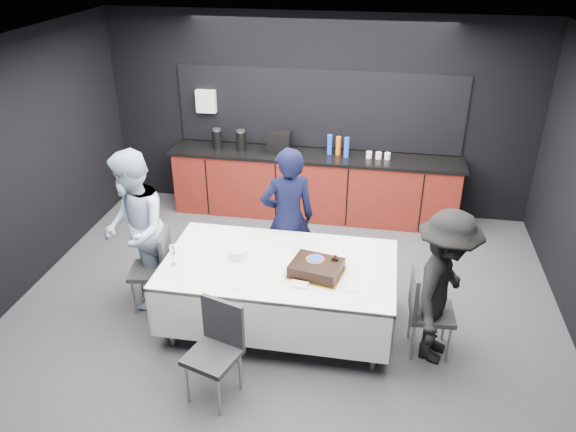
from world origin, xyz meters
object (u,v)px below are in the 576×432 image
object	(u,v)px
chair_right	(424,305)
person_center	(288,219)
party_table	(279,274)
cake_assembly	(316,268)
person_left	(135,230)
plate_stack	(238,253)
champagne_flute	(172,251)
chair_left	(157,264)
person_right	(443,288)
chair_near	(217,343)

from	to	relation	value
chair_right	person_center	size ratio (longest dim) A/B	0.54
party_table	cake_assembly	size ratio (longest dim) A/B	3.99
chair_right	person_left	xyz separation A→B (m)	(-3.05, 0.31, 0.35)
plate_stack	champagne_flute	world-z (taller)	champagne_flute
cake_assembly	plate_stack	size ratio (longest dim) A/B	2.84
champagne_flute	chair_left	xyz separation A→B (m)	(-0.34, 0.34, -0.40)
plate_stack	person_center	world-z (taller)	person_center
cake_assembly	chair_left	size ratio (longest dim) A/B	0.63
person_center	person_left	bearing A→B (deg)	-1.27
cake_assembly	champagne_flute	size ratio (longest dim) A/B	2.60
cake_assembly	chair_left	xyz separation A→B (m)	(-1.76, 0.25, -0.31)
chair_left	person_right	xyz separation A→B (m)	(2.96, -0.30, 0.25)
chair_near	person_left	size ratio (longest dim) A/B	0.52
chair_right	cake_assembly	bearing A→B (deg)	-179.52
cake_assembly	plate_stack	xyz separation A→B (m)	(-0.83, 0.16, -0.01)
party_table	person_left	xyz separation A→B (m)	(-1.61, 0.19, 0.25)
plate_stack	chair_left	distance (m)	0.99
cake_assembly	party_table	bearing A→B (deg)	161.56
person_center	person_left	xyz separation A→B (m)	(-1.55, -0.61, 0.04)
party_table	plate_stack	xyz separation A→B (m)	(-0.43, 0.03, 0.19)
party_table	plate_stack	size ratio (longest dim) A/B	11.31
chair_near	person_left	bearing A→B (deg)	136.06
plate_stack	person_center	xyz separation A→B (m)	(0.38, 0.77, 0.02)
champagne_flute	person_center	bearing A→B (deg)	46.57
party_table	chair_near	xyz separation A→B (m)	(-0.36, -1.01, -0.11)
chair_left	chair_near	distance (m)	1.51
chair_right	chair_near	xyz separation A→B (m)	(-1.81, -0.89, 0.00)
plate_stack	chair_left	size ratio (longest dim) A/B	0.22
chair_left	chair_right	world-z (taller)	same
person_right	person_center	bearing A→B (deg)	76.96
party_table	chair_right	distance (m)	1.45
chair_left	person_right	world-z (taller)	person_right
party_table	person_center	distance (m)	0.83
champagne_flute	person_right	size ratio (longest dim) A/B	0.14
party_table	person_right	xyz separation A→B (m)	(1.59, -0.18, 0.15)
plate_stack	chair_left	world-z (taller)	chair_left
party_table	plate_stack	distance (m)	0.47
cake_assembly	chair_right	size ratio (longest dim) A/B	0.63
person_center	person_left	distance (m)	1.67
champagne_flute	chair_right	xyz separation A→B (m)	(2.47, 0.10, -0.40)
chair_left	person_right	size ratio (longest dim) A/B	0.59
plate_stack	person_left	bearing A→B (deg)	172.09
chair_near	plate_stack	bearing A→B (deg)	94.02
plate_stack	chair_left	bearing A→B (deg)	174.63
party_table	chair_left	size ratio (longest dim) A/B	2.51
plate_stack	person_left	xyz separation A→B (m)	(-1.18, 0.16, 0.06)
person_center	person_right	bearing A→B (deg)	126.57
party_table	person_right	distance (m)	1.61
cake_assembly	chair_near	xyz separation A→B (m)	(-0.75, -0.88, -0.31)
cake_assembly	plate_stack	distance (m)	0.84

